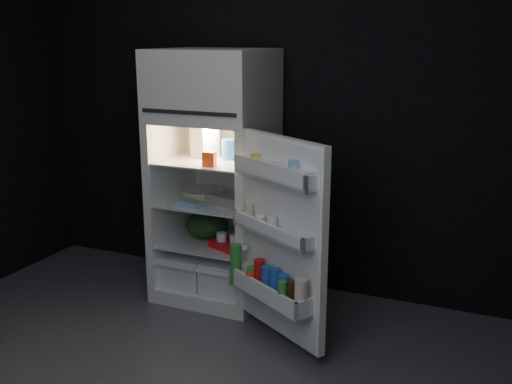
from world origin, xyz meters
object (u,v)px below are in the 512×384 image
at_px(milk_jug, 205,140).
at_px(egg_carton, 225,200).
at_px(refrigerator, 216,167).
at_px(fridge_door, 278,242).
at_px(yogurt_tray, 229,245).

bearing_deg(milk_jug, egg_carton, -8.72).
distance_m(refrigerator, egg_carton, 0.27).
height_order(fridge_door, milk_jug, fridge_door).
relative_size(fridge_door, yogurt_tray, 4.24).
relative_size(fridge_door, milk_jug, 5.08).
height_order(milk_jug, egg_carton, milk_jug).
bearing_deg(egg_carton, refrigerator, 152.86).
distance_m(egg_carton, yogurt_tray, 0.32).
xyz_separation_m(refrigerator, fridge_door, (0.70, -0.57, -0.27)).
distance_m(milk_jug, yogurt_tray, 0.76).
xyz_separation_m(fridge_door, yogurt_tray, (-0.52, 0.40, -0.23)).
relative_size(milk_jug, egg_carton, 0.82).
bearing_deg(fridge_door, milk_jug, 144.10).
bearing_deg(yogurt_tray, refrigerator, 157.76).
height_order(refrigerator, egg_carton, refrigerator).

